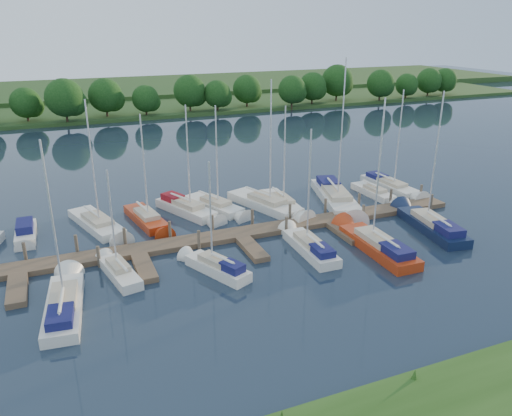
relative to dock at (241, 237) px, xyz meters
name	(u,v)px	position (x,y,z in m)	size (l,w,h in m)	color
ground	(281,282)	(0.00, -7.31, -0.20)	(260.00, 260.00, 0.00)	#182131
dock	(241,237)	(0.00, 0.00, 0.00)	(40.00, 6.00, 0.40)	brown
mooring_pilings	(236,227)	(0.00, 1.13, 0.40)	(38.24, 2.84, 2.00)	#473D33
far_shore	(119,107)	(0.00, 67.69, 0.10)	(180.00, 30.00, 0.60)	#20441A
distant_hill	(104,89)	(0.00, 92.69, 0.50)	(220.00, 40.00, 1.40)	#354F22
treeline	(113,96)	(-2.57, 54.11, 4.03)	(145.78, 9.63, 8.32)	#38281C
motorboat	(26,233)	(-15.67, 6.96, 0.13)	(1.54, 5.25, 1.51)	silver
sailboat_n_2	(99,225)	(-10.11, 6.58, 0.07)	(4.14, 8.76, 10.98)	silver
sailboat_n_3	(148,220)	(-6.18, 6.15, 0.07)	(2.86, 7.64, 9.70)	#AD3010
sailboat_n_4	(187,210)	(-2.46, 7.06, 0.14)	(4.38, 7.68, 10.14)	silver
sailboat_n_5	(216,207)	(0.23, 7.01, 0.07)	(4.14, 7.60, 9.84)	silver
sailboat_n_6	(268,206)	(4.67, 5.46, 0.08)	(4.79, 9.44, 12.02)	silver
sailboat_n_7	(282,204)	(6.08, 5.37, 0.07)	(2.01, 7.58, 9.69)	silver
sailboat_n_8	(336,199)	(11.35, 4.66, 0.13)	(4.94, 10.98, 13.73)	silver
sailboat_n_9	(375,193)	(15.77, 4.74, 0.07)	(1.77, 6.35, 8.16)	silver
sailboat_n_10	(391,187)	(18.53, 5.85, 0.10)	(2.46, 8.30, 10.38)	silver
sailboat_s_0	(64,305)	(-13.31, -5.49, 0.12)	(2.74, 8.42, 10.61)	silver
sailboat_s_1	(119,272)	(-9.73, -2.45, 0.08)	(2.35, 5.93, 7.74)	silver
sailboat_s_2	(216,268)	(-3.51, -4.46, 0.14)	(3.53, 6.01, 8.17)	silver
sailboat_s_3	(309,247)	(3.94, -3.88, 0.12)	(1.87, 7.38, 9.52)	silver
sailboat_s_4	(376,246)	(8.69, -5.52, 0.13)	(2.31, 9.13, 11.66)	#AD3010
sailboat_s_5	(430,226)	(15.08, -3.97, 0.14)	(3.29, 9.20, 11.63)	#111C38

